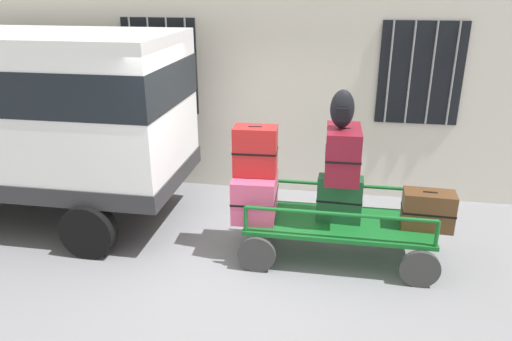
{
  "coord_description": "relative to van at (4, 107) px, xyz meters",
  "views": [
    {
      "loc": [
        1.02,
        -5.08,
        3.22
      ],
      "look_at": [
        0.09,
        0.33,
        1.11
      ],
      "focal_mm": 33.88,
      "sensor_mm": 36.0,
      "label": 1
    }
  ],
  "objects": [
    {
      "name": "suitcase_left_bottom",
      "position": [
        3.62,
        -0.45,
        -0.86
      ],
      "size": [
        0.56,
        0.75,
        0.55
      ],
      "color": "#CC4C72",
      "rests_on": "luggage_cart"
    },
    {
      "name": "suitcase_left_middle",
      "position": [
        3.62,
        -0.45,
        -0.28
      ],
      "size": [
        0.54,
        0.35,
        0.61
      ],
      "color": "#B21E1E",
      "rests_on": "suitcase_left_bottom"
    },
    {
      "name": "ground_plane",
      "position": [
        3.54,
        -0.79,
        -1.64
      ],
      "size": [
        40.0,
        40.0,
        0.0
      ],
      "primitive_type": "plane",
      "color": "gray"
    },
    {
      "name": "van",
      "position": [
        0.0,
        0.0,
        0.0
      ],
      "size": [
        5.01,
        2.05,
        2.65
      ],
      "color": "white",
      "rests_on": "ground"
    },
    {
      "name": "building_wall",
      "position": [
        3.54,
        1.72,
        0.86
      ],
      "size": [
        12.0,
        0.38,
        5.0
      ],
      "color": "silver",
      "rests_on": "ground"
    },
    {
      "name": "luggage_cart",
      "position": [
        4.65,
        -0.46,
        -1.24
      ],
      "size": [
        2.32,
        1.04,
        0.51
      ],
      "color": "#146023",
      "rests_on": "ground"
    },
    {
      "name": "suitcase_midleft_bottom",
      "position": [
        4.65,
        -0.43,
        -0.85
      ],
      "size": [
        0.56,
        0.27,
        0.57
      ],
      "color": "#194C28",
      "rests_on": "luggage_cart"
    },
    {
      "name": "cart_railing",
      "position": [
        4.65,
        -0.46,
        -0.86
      ],
      "size": [
        2.2,
        0.91,
        0.33
      ],
      "color": "#146023",
      "rests_on": "luggage_cart"
    },
    {
      "name": "suitcase_midleft_middle",
      "position": [
        4.65,
        -0.47,
        -0.25
      ],
      "size": [
        0.41,
        0.66,
        0.62
      ],
      "color": "maroon",
      "rests_on": "suitcase_midleft_bottom"
    },
    {
      "name": "backpack",
      "position": [
        4.62,
        -0.48,
        0.28
      ],
      "size": [
        0.27,
        0.22,
        0.44
      ],
      "color": "black",
      "rests_on": "suitcase_midleft_middle"
    },
    {
      "name": "suitcase_center_bottom",
      "position": [
        5.69,
        -0.45,
        -0.9
      ],
      "size": [
        0.61,
        0.34,
        0.46
      ],
      "color": "brown",
      "rests_on": "luggage_cart"
    }
  ]
}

